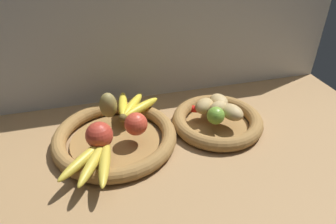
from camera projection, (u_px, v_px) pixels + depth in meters
ground_plane at (176, 142)px, 97.15cm from camera, size 140.00×90.00×3.00cm
back_wall at (153, 23)px, 105.55cm from camera, size 140.00×3.00×55.00cm
fruit_bowl_left at (115, 137)px, 93.43cm from camera, size 37.73×37.73×4.44cm
fruit_bowl_right at (217, 121)px, 100.75cm from camera, size 29.66×29.66×4.44cm
apple_red_right at (136, 124)px, 89.37cm from camera, size 6.85×6.85×6.85cm
apple_red_front at (99, 135)px, 84.13cm from camera, size 7.63×7.63×7.63cm
pear_brown at (108, 105)px, 96.36cm from camera, size 7.58×7.60×8.54cm
banana_bunch_front at (95, 159)px, 79.47cm from camera, size 15.46×20.20×2.87cm
banana_bunch_back at (132, 106)px, 101.07cm from camera, size 15.35×17.11×2.97cm
potato_small at (232, 113)px, 96.23cm from camera, size 8.41×9.78×4.70cm
potato_oblong at (204, 106)px, 99.67cm from camera, size 9.13×8.74×4.72cm
potato_large at (219, 108)px, 98.09cm from camera, size 7.15×5.92×4.97cm
potato_back at (219, 101)px, 102.34cm from camera, size 6.16×7.87×4.40cm
lime_near at (216, 116)px, 94.14cm from camera, size 5.54×5.54×5.54cm
chili_pepper at (214, 112)px, 98.84cm from camera, size 13.58×9.21×2.36cm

